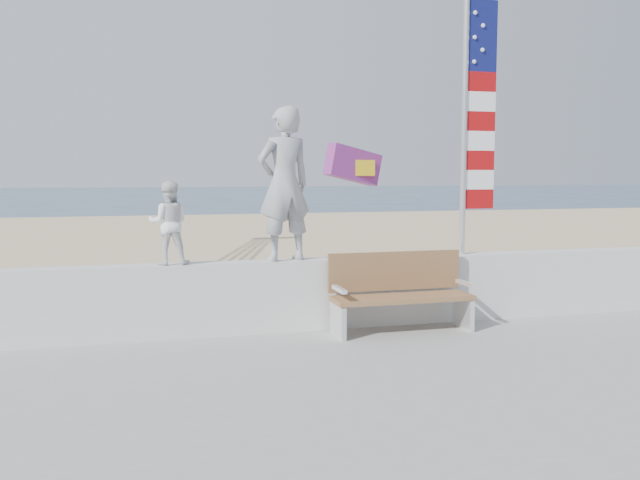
{
  "coord_description": "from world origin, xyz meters",
  "views": [
    {
      "loc": [
        -2.07,
        -6.38,
        2.18
      ],
      "look_at": [
        0.2,
        1.8,
        1.35
      ],
      "focal_mm": 38.0,
      "sensor_mm": 36.0,
      "label": 1
    }
  ],
  "objects_px": {
    "bench": "(400,291)",
    "flag": "(473,114)",
    "adult": "(284,184)",
    "child": "(169,223)"
  },
  "relations": [
    {
      "from": "bench",
      "to": "flag",
      "type": "xyz_separation_m",
      "value": [
        1.22,
        0.45,
        2.3
      ]
    },
    {
      "from": "adult",
      "to": "bench",
      "type": "height_order",
      "value": "adult"
    },
    {
      "from": "bench",
      "to": "adult",
      "type": "bearing_deg",
      "value": 162.0
    },
    {
      "from": "adult",
      "to": "bench",
      "type": "bearing_deg",
      "value": 148.43
    },
    {
      "from": "child",
      "to": "adult",
      "type": "bearing_deg",
      "value": -174.37
    },
    {
      "from": "adult",
      "to": "flag",
      "type": "relative_size",
      "value": 0.56
    },
    {
      "from": "child",
      "to": "flag",
      "type": "xyz_separation_m",
      "value": [
        4.06,
        -0.0,
        1.4
      ]
    },
    {
      "from": "adult",
      "to": "bench",
      "type": "xyz_separation_m",
      "value": [
        1.4,
        -0.45,
        -1.36
      ]
    },
    {
      "from": "adult",
      "to": "bench",
      "type": "distance_m",
      "value": 2.01
    },
    {
      "from": "adult",
      "to": "child",
      "type": "bearing_deg",
      "value": -13.57
    }
  ]
}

